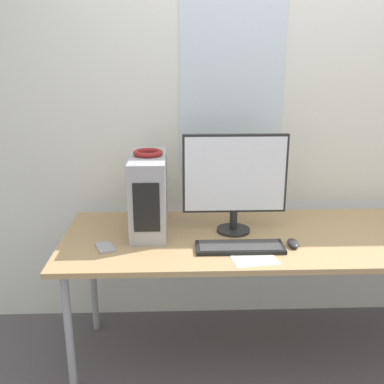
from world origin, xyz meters
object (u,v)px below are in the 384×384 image
object	(u,v)px
mouse	(293,243)
headphones	(148,153)
monitor_main	(235,179)
pc_tower	(149,193)
cell_phone	(105,247)
keyboard	(240,247)

from	to	relation	value
mouse	headphones	bearing A→B (deg)	160.90
monitor_main	pc_tower	bearing A→B (deg)	174.13
headphones	mouse	bearing A→B (deg)	-19.10
mouse	monitor_main	bearing A→B (deg)	143.36
pc_tower	mouse	distance (m)	0.80
headphones	mouse	world-z (taller)	headphones
pc_tower	headphones	world-z (taller)	headphones
pc_tower	headphones	distance (m)	0.22
monitor_main	cell_phone	size ratio (longest dim) A/B	3.66
pc_tower	monitor_main	world-z (taller)	monitor_main
pc_tower	keyboard	world-z (taller)	pc_tower
monitor_main	mouse	world-z (taller)	monitor_main
pc_tower	headphones	size ratio (longest dim) A/B	3.05
headphones	monitor_main	world-z (taller)	monitor_main
pc_tower	monitor_main	xyz separation A→B (m)	(0.46, -0.05, 0.09)
keyboard	pc_tower	bearing A→B (deg)	148.71
pc_tower	cell_phone	world-z (taller)	pc_tower
headphones	monitor_main	size ratio (longest dim) A/B	0.28
cell_phone	headphones	bearing A→B (deg)	26.88
cell_phone	keyboard	bearing A→B (deg)	-25.22
keyboard	mouse	bearing A→B (deg)	5.65
mouse	cell_phone	world-z (taller)	mouse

